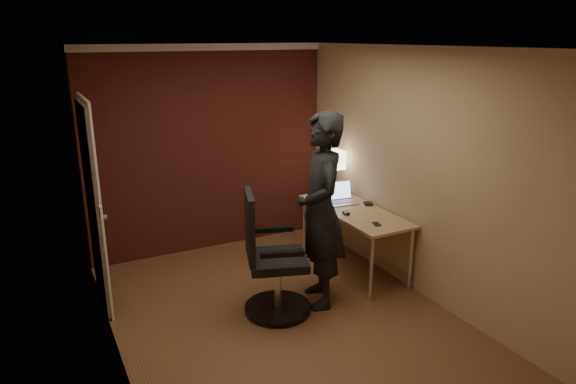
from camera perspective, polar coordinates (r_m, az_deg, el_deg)
The scene contains 9 objects.
room at distance 5.84m, azimuth -9.96°, elevation 4.70°, with size 4.00×4.00×4.00m.
desk at distance 5.85m, azimuth 7.92°, elevation -3.02°, with size 0.60×1.50×0.73m.
desk_lamp at distance 6.22m, azimuth 5.09°, elevation 3.54°, with size 0.22×0.22×0.54m.
laptop at distance 6.00m, azimuth 5.85°, elevation -0.50°, with size 0.36×0.30×0.23m.
mouse at distance 5.60m, azimuth 6.47°, elevation -2.31°, with size 0.06×0.10×0.03m, color black.
phone at distance 5.35m, azimuth 9.81°, elevation -3.53°, with size 0.06×0.12×0.01m, color black.
wallet at distance 5.95m, azimuth 8.89°, elevation -1.29°, with size 0.09×0.11×0.02m, color black.
office_chair at distance 4.90m, azimuth -2.05°, elevation -7.84°, with size 0.68×0.75×1.20m.
person at distance 4.96m, azimuth 3.69°, elevation -2.15°, with size 0.70×0.46×1.93m, color black.
Camera 1 is at (-1.95, -3.92, 2.59)m, focal length 32.00 mm.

